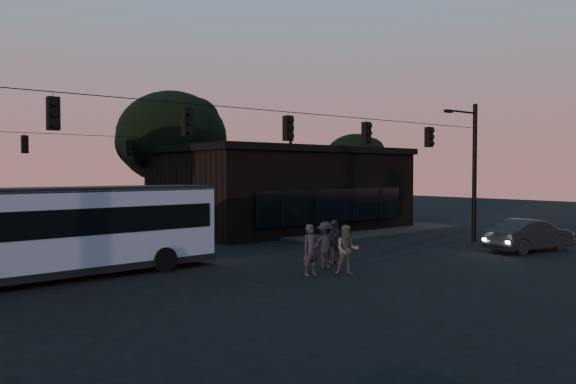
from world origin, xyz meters
TOP-DOWN VIEW (x-y plane):
  - ground at (0.00, 0.00)m, footprint 120.00×120.00m
  - sidewalk_far_right at (12.00, 14.00)m, footprint 14.00×10.00m
  - building at (9.00, 15.97)m, footprint 15.40×10.41m
  - tree_behind at (4.00, 22.00)m, footprint 7.60×7.60m
  - tree_right at (18.00, 18.00)m, footprint 5.20×5.20m
  - signal_rig_near at (0.00, 4.00)m, footprint 26.24×0.30m
  - signal_rig_far at (0.00, 20.00)m, footprint 26.24×0.30m
  - bus at (-7.96, 6.99)m, footprint 11.71×3.52m
  - car at (11.78, 0.18)m, footprint 4.90×2.29m
  - pedestrian_a at (-0.56, 1.94)m, footprint 0.71×0.49m
  - pedestrian_b at (0.61, 1.24)m, footprint 1.13×1.09m
  - pedestrian_c at (1.86, 3.23)m, footprint 1.07×0.45m
  - pedestrian_d at (0.86, 2.72)m, footprint 1.37×1.21m

SIDE VIEW (x-z plane):
  - ground at x=0.00m, z-range 0.00..0.00m
  - sidewalk_far_right at x=12.00m, z-range 0.00..0.15m
  - car at x=11.78m, z-range 0.00..1.55m
  - pedestrian_c at x=1.86m, z-range 0.00..1.83m
  - pedestrian_b at x=0.61m, z-range 0.00..1.84m
  - pedestrian_d at x=0.86m, z-range 0.00..1.84m
  - pedestrian_a at x=-0.56m, z-range 0.00..1.88m
  - bus at x=-7.96m, z-range 0.20..3.45m
  - building at x=9.00m, z-range 0.01..5.41m
  - signal_rig_far at x=0.00m, z-range 0.45..7.95m
  - signal_rig_near at x=0.00m, z-range 0.70..8.20m
  - tree_right at x=18.00m, z-range 1.20..8.06m
  - tree_behind at x=4.00m, z-range 1.48..10.91m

